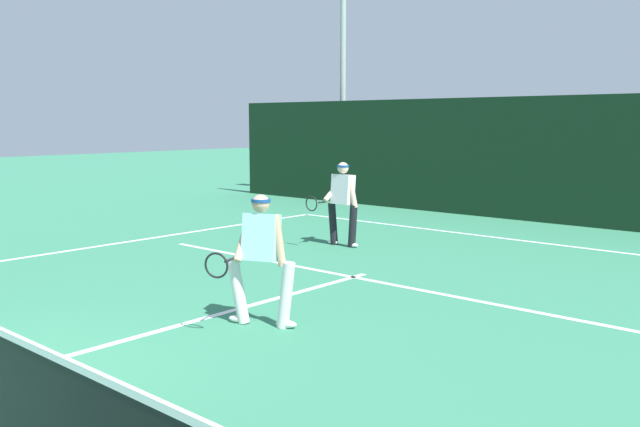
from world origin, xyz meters
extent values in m
cube|color=white|center=(0.00, 10.92, 0.00)|extent=(10.68, 0.10, 0.01)
cube|color=white|center=(0.00, 6.12, 0.00)|extent=(8.71, 0.10, 0.01)
cube|color=white|center=(0.00, 3.20, 0.00)|extent=(0.10, 6.40, 0.01)
cylinder|color=silver|center=(1.02, 3.57, 0.39)|extent=(0.27, 0.22, 0.79)
cylinder|color=silver|center=(0.45, 3.35, 0.39)|extent=(0.31, 0.23, 0.80)
ellipsoid|color=white|center=(1.02, 3.57, 0.04)|extent=(0.28, 0.20, 0.09)
ellipsoid|color=white|center=(0.45, 3.35, 0.04)|extent=(0.28, 0.20, 0.09)
cube|color=#9EDBEA|center=(0.73, 3.46, 1.06)|extent=(0.49, 0.42, 0.58)
cylinder|color=tan|center=(0.94, 3.54, 1.03)|extent=(0.19, 0.15, 0.61)
cylinder|color=tan|center=(0.52, 3.38, 1.03)|extent=(0.25, 0.45, 0.53)
sphere|color=tan|center=(0.73, 3.46, 1.45)|extent=(0.21, 0.21, 0.21)
cylinder|color=#19478C|center=(0.73, 3.46, 1.49)|extent=(0.29, 0.29, 0.04)
cylinder|color=black|center=(0.57, 3.13, 0.82)|extent=(0.13, 0.25, 0.03)
torus|color=black|center=(0.69, 2.81, 0.82)|extent=(0.28, 0.13, 0.29)
cylinder|color=black|center=(-1.58, 8.09, 0.41)|extent=(0.20, 0.15, 0.82)
cylinder|color=black|center=(-2.07, 8.09, 0.41)|extent=(0.22, 0.15, 0.83)
ellipsoid|color=white|center=(-1.58, 8.09, 0.04)|extent=(0.26, 0.11, 0.09)
ellipsoid|color=white|center=(-2.07, 8.09, 0.04)|extent=(0.26, 0.11, 0.09)
cube|color=silver|center=(-1.82, 8.09, 1.10)|extent=(0.42, 0.27, 0.59)
cylinder|color=beige|center=(-1.59, 8.09, 1.08)|extent=(0.24, 0.10, 0.63)
cylinder|color=beige|center=(-2.06, 8.09, 1.08)|extent=(0.10, 0.56, 0.45)
sphere|color=beige|center=(-1.82, 8.09, 1.51)|extent=(0.22, 0.22, 0.22)
cylinder|color=#19478C|center=(-1.82, 8.09, 1.55)|extent=(0.24, 0.24, 0.04)
cylinder|color=black|center=(-2.11, 7.84, 0.86)|extent=(0.03, 0.26, 0.03)
torus|color=black|center=(-2.11, 7.50, 0.86)|extent=(0.29, 0.02, 0.29)
cube|color=black|center=(0.00, 13.63, 1.50)|extent=(20.71, 0.12, 3.00)
cylinder|color=#9EA39E|center=(-7.31, 14.77, 3.81)|extent=(0.18, 0.18, 7.62)
camera|label=1|loc=(6.36, -1.92, 2.40)|focal=37.92mm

